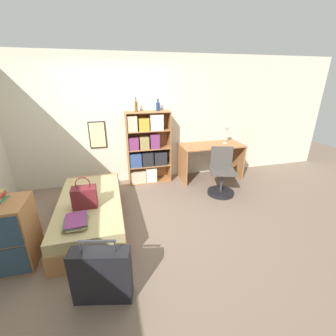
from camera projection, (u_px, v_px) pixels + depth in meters
name	position (u px, v px, depth m)	size (l,w,h in m)	color
ground_plane	(132.00, 219.00, 3.64)	(14.00, 14.00, 0.00)	#756051
wall_back	(120.00, 122.00, 4.59)	(10.00, 0.09, 2.60)	beige
bed	(91.00, 212.00, 3.43)	(0.93, 1.88, 0.44)	#A36B3D
handbag	(85.00, 197.00, 3.11)	(0.33, 0.20, 0.45)	maroon
book_stack_on_bed	(76.00, 222.00, 2.75)	(0.31, 0.39, 0.09)	gold
suitcase	(102.00, 275.00, 2.22)	(0.61, 0.31, 0.73)	black
dresser	(2.00, 235.00, 2.62)	(0.66, 0.55, 0.83)	#A36B3D
bookcase	(146.00, 149.00, 4.72)	(0.90, 0.32, 1.51)	#A36B3D
bottle_green	(136.00, 106.00, 4.39)	(0.06, 0.06, 0.27)	brown
bottle_brown	(158.00, 106.00, 4.51)	(0.08, 0.08, 0.23)	navy
desk	(211.00, 155.00, 4.98)	(1.37, 0.64, 0.78)	#A36B3D
desk_lamp	(227.00, 130.00, 4.90)	(0.16, 0.12, 0.43)	#ADA89E
desk_chair	(221.00, 180.00, 4.38)	(0.59, 0.59, 0.90)	black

